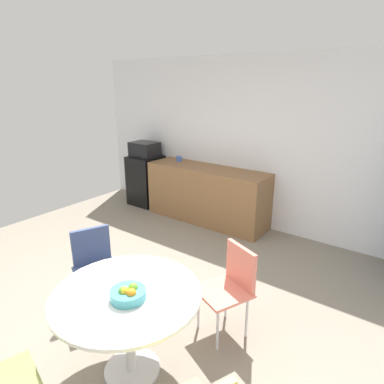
{
  "coord_description": "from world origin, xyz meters",
  "views": [
    {
      "loc": [
        2.32,
        -1.64,
        2.2
      ],
      "look_at": [
        0.07,
        1.4,
        0.95
      ],
      "focal_mm": 31.08,
      "sensor_mm": 36.0,
      "label": 1
    }
  ],
  "objects_px": {
    "round_table": "(128,308)",
    "microwave": "(145,149)",
    "fruit_bowl": "(128,293)",
    "mug_white": "(179,159)",
    "chair_coral": "(232,280)",
    "chair_navy": "(95,260)",
    "mini_fridge": "(146,180)"
  },
  "relations": [
    {
      "from": "round_table",
      "to": "microwave",
      "type": "bearing_deg",
      "value": 132.17
    },
    {
      "from": "fruit_bowl",
      "to": "mug_white",
      "type": "distance_m",
      "value": 3.63
    },
    {
      "from": "chair_coral",
      "to": "fruit_bowl",
      "type": "distance_m",
      "value": 1.02
    },
    {
      "from": "round_table",
      "to": "chair_navy",
      "type": "xyz_separation_m",
      "value": [
        -0.89,
        0.38,
        -0.08
      ]
    },
    {
      "from": "chair_coral",
      "to": "chair_navy",
      "type": "height_order",
      "value": "same"
    },
    {
      "from": "microwave",
      "to": "mug_white",
      "type": "distance_m",
      "value": 0.74
    },
    {
      "from": "microwave",
      "to": "chair_navy",
      "type": "relative_size",
      "value": 0.58
    },
    {
      "from": "microwave",
      "to": "round_table",
      "type": "relative_size",
      "value": 0.43
    },
    {
      "from": "fruit_bowl",
      "to": "chair_coral",
      "type": "bearing_deg",
      "value": 71.35
    },
    {
      "from": "round_table",
      "to": "mug_white",
      "type": "bearing_deg",
      "value": 122.46
    },
    {
      "from": "microwave",
      "to": "chair_coral",
      "type": "distance_m",
      "value": 3.66
    },
    {
      "from": "chair_coral",
      "to": "chair_navy",
      "type": "bearing_deg",
      "value": -158.2
    },
    {
      "from": "chair_coral",
      "to": "round_table",
      "type": "bearing_deg",
      "value": -113.23
    },
    {
      "from": "chair_coral",
      "to": "mug_white",
      "type": "bearing_deg",
      "value": 137.42
    },
    {
      "from": "chair_coral",
      "to": "fruit_bowl",
      "type": "height_order",
      "value": "fruit_bowl"
    },
    {
      "from": "mini_fridge",
      "to": "fruit_bowl",
      "type": "bearing_deg",
      "value": -47.55
    },
    {
      "from": "mini_fridge",
      "to": "mug_white",
      "type": "distance_m",
      "value": 0.88
    },
    {
      "from": "mini_fridge",
      "to": "round_table",
      "type": "bearing_deg",
      "value": -47.83
    },
    {
      "from": "microwave",
      "to": "fruit_bowl",
      "type": "bearing_deg",
      "value": -47.55
    },
    {
      "from": "round_table",
      "to": "chair_coral",
      "type": "height_order",
      "value": "chair_coral"
    },
    {
      "from": "mug_white",
      "to": "fruit_bowl",
      "type": "bearing_deg",
      "value": -57.02
    },
    {
      "from": "mini_fridge",
      "to": "microwave",
      "type": "distance_m",
      "value": 0.59
    },
    {
      "from": "round_table",
      "to": "fruit_bowl",
      "type": "xyz_separation_m",
      "value": [
        0.07,
        -0.04,
        0.18
      ]
    },
    {
      "from": "fruit_bowl",
      "to": "mug_white",
      "type": "relative_size",
      "value": 1.99
    },
    {
      "from": "mini_fridge",
      "to": "round_table",
      "type": "xyz_separation_m",
      "value": [
        2.63,
        -2.9,
        0.15
      ]
    },
    {
      "from": "mini_fridge",
      "to": "mug_white",
      "type": "bearing_deg",
      "value": 7.12
    },
    {
      "from": "microwave",
      "to": "fruit_bowl",
      "type": "distance_m",
      "value": 4.0
    },
    {
      "from": "mini_fridge",
      "to": "mug_white",
      "type": "xyz_separation_m",
      "value": [
        0.73,
        0.09,
        0.49
      ]
    },
    {
      "from": "mini_fridge",
      "to": "chair_navy",
      "type": "height_order",
      "value": "mini_fridge"
    },
    {
      "from": "fruit_bowl",
      "to": "mug_white",
      "type": "xyz_separation_m",
      "value": [
        -1.97,
        3.04,
        0.17
      ]
    },
    {
      "from": "microwave",
      "to": "chair_coral",
      "type": "bearing_deg",
      "value": -33.73
    },
    {
      "from": "chair_coral",
      "to": "microwave",
      "type": "bearing_deg",
      "value": 146.27
    }
  ]
}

